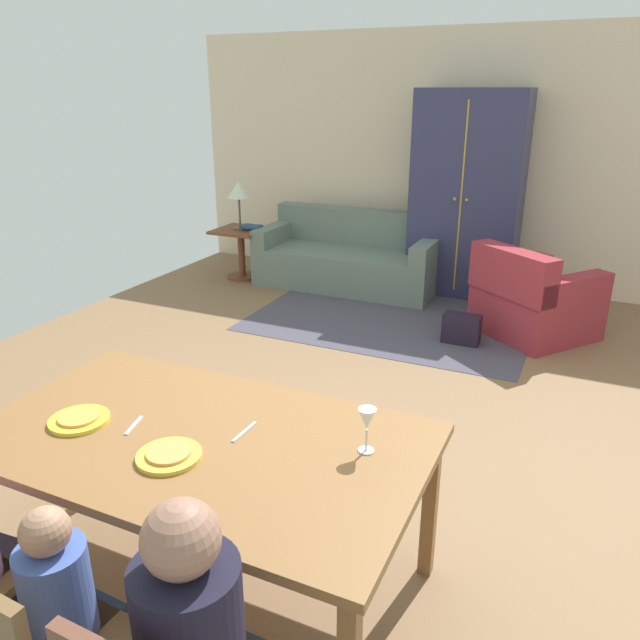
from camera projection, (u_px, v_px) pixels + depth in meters
name	position (u px, v px, depth m)	size (l,w,h in m)	color
ground_plane	(356.00, 407.00, 4.28)	(6.59, 6.48, 0.02)	#836141
back_wall	(470.00, 162.00, 6.59)	(6.59, 0.10, 2.70)	beige
dining_table	(197.00, 449.00, 2.50)	(1.86, 1.07, 0.76)	brown
plate_near_man	(79.00, 420.00, 2.58)	(0.25, 0.25, 0.02)	yellow
pizza_near_man	(79.00, 417.00, 2.57)	(0.17, 0.17, 0.01)	gold
plate_near_child	(168.00, 456.00, 2.32)	(0.25, 0.25, 0.02)	gold
pizza_near_child	(168.00, 452.00, 2.32)	(0.17, 0.17, 0.01)	#E6944A
wine_glass	(367.00, 421.00, 2.32)	(0.07, 0.07, 0.19)	silver
fork	(134.00, 425.00, 2.55)	(0.02, 0.15, 0.01)	silver
knife	(244.00, 432.00, 2.50)	(0.01, 0.17, 0.01)	silver
person_child	(72.00, 629.00, 1.98)	(0.22, 0.29, 0.92)	#273953
area_rug	(391.00, 319.00, 5.88)	(2.60, 1.80, 0.01)	#474451
couch	(349.00, 259.00, 6.82)	(1.99, 0.86, 0.82)	slate
armchair	(533.00, 301.00, 5.41)	(1.20, 1.20, 0.82)	maroon
armoire	(467.00, 195.00, 6.34)	(1.10, 0.59, 2.10)	#313256
side_table	(241.00, 246.00, 7.06)	(0.56, 0.56, 0.58)	brown
table_lamp	(239.00, 192.00, 6.84)	(0.26, 0.26, 0.54)	#514B3C
book_lower	(254.00, 228.00, 6.97)	(0.22, 0.16, 0.03)	maroon
book_upper	(251.00, 227.00, 6.92)	(0.22, 0.16, 0.03)	navy
handbag	(461.00, 329.00, 5.29)	(0.32, 0.16, 0.26)	black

